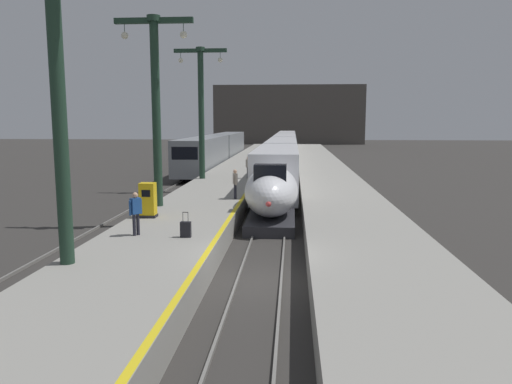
# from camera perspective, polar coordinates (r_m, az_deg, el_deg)

# --- Properties ---
(ground_plane) EXTENTS (260.00, 260.00, 0.00)m
(ground_plane) POSITION_cam_1_polar(r_m,az_deg,el_deg) (16.96, 0.38, -10.49)
(ground_plane) COLOR #33302D
(platform_left) EXTENTS (4.80, 110.00, 1.05)m
(platform_left) POSITION_cam_1_polar(r_m,az_deg,el_deg) (41.40, -2.86, 1.41)
(platform_left) COLOR gray
(platform_left) RESTS_ON ground
(platform_right) EXTENTS (4.80, 110.00, 1.05)m
(platform_right) POSITION_cam_1_polar(r_m,az_deg,el_deg) (41.18, 8.40, 1.30)
(platform_right) COLOR gray
(platform_right) RESTS_ON ground
(platform_left_safety_stripe) EXTENTS (0.20, 107.80, 0.01)m
(platform_left_safety_stripe) POSITION_cam_1_polar(r_m,az_deg,el_deg) (41.11, 0.29, 2.11)
(platform_left_safety_stripe) COLOR yellow
(platform_left_safety_stripe) RESTS_ON platform_left
(rail_main_left) EXTENTS (0.08, 110.00, 0.12)m
(rail_main_left) POSITION_cam_1_polar(r_m,az_deg,el_deg) (43.90, 1.87, 1.20)
(rail_main_left) COLOR slate
(rail_main_left) RESTS_ON ground
(rail_main_right) EXTENTS (0.08, 110.00, 0.12)m
(rail_main_right) POSITION_cam_1_polar(r_m,az_deg,el_deg) (43.86, 3.83, 1.18)
(rail_main_right) COLOR slate
(rail_main_right) RESTS_ON ground
(rail_secondary_left) EXTENTS (0.08, 110.00, 0.12)m
(rail_secondary_left) POSITION_cam_1_polar(r_m,az_deg,el_deg) (44.97, -8.50, 1.28)
(rail_secondary_left) COLOR slate
(rail_secondary_left) RESTS_ON ground
(rail_secondary_right) EXTENTS (0.08, 110.00, 0.12)m
(rail_secondary_right) POSITION_cam_1_polar(r_m,az_deg,el_deg) (44.67, -6.62, 1.27)
(rail_secondary_right) COLOR slate
(rail_secondary_right) RESTS_ON ground
(highspeed_train_main) EXTENTS (2.92, 75.20, 3.60)m
(highspeed_train_main) POSITION_cam_1_polar(r_m,az_deg,el_deg) (59.04, 3.25, 4.86)
(highspeed_train_main) COLOR silver
(highspeed_train_main) RESTS_ON ground
(regional_train_adjacent) EXTENTS (2.85, 36.60, 3.80)m
(regional_train_adjacent) POSITION_cam_1_polar(r_m,az_deg,el_deg) (59.96, -4.53, 5.05)
(regional_train_adjacent) COLOR gray
(regional_train_adjacent) RESTS_ON ground
(station_column_near) EXTENTS (4.00, 0.68, 10.25)m
(station_column_near) POSITION_cam_1_polar(r_m,az_deg,el_deg) (16.01, -22.12, 14.12)
(station_column_near) COLOR #1E3828
(station_column_near) RESTS_ON platform_left
(station_column_mid) EXTENTS (4.00, 0.68, 9.62)m
(station_column_mid) POSITION_cam_1_polar(r_m,az_deg,el_deg) (25.84, -11.62, 11.10)
(station_column_mid) COLOR #1E3828
(station_column_mid) RESTS_ON platform_left
(station_column_far) EXTENTS (4.00, 0.68, 9.89)m
(station_column_far) POSITION_cam_1_polar(r_m,az_deg,el_deg) (37.94, -6.42, 10.47)
(station_column_far) COLOR #1E3828
(station_column_far) RESTS_ON platform_left
(passenger_near_edge) EXTENTS (0.41, 0.47, 1.69)m
(passenger_near_edge) POSITION_cam_1_polar(r_m,az_deg,el_deg) (19.47, -13.86, -2.08)
(passenger_near_edge) COLOR #23232D
(passenger_near_edge) RESTS_ON platform_left
(passenger_mid_platform) EXTENTS (0.31, 0.55, 1.69)m
(passenger_mid_platform) POSITION_cam_1_polar(r_m,az_deg,el_deg) (27.88, -2.45, 1.22)
(passenger_mid_platform) COLOR #23232D
(passenger_mid_platform) RESTS_ON platform_left
(passenger_far_waiting) EXTENTS (0.41, 0.46, 1.69)m
(passenger_far_waiting) POSITION_cam_1_polar(r_m,az_deg,el_deg) (38.02, -0.91, 3.11)
(passenger_far_waiting) COLOR #23232D
(passenger_far_waiting) RESTS_ON platform_left
(rolling_suitcase) EXTENTS (0.40, 0.22, 0.98)m
(rolling_suitcase) POSITION_cam_1_polar(r_m,az_deg,el_deg) (18.92, -8.20, -4.34)
(rolling_suitcase) COLOR black
(rolling_suitcase) RESTS_ON platform_left
(ticket_machine_yellow) EXTENTS (0.76, 0.62, 1.60)m
(ticket_machine_yellow) POSITION_cam_1_polar(r_m,az_deg,el_deg) (23.07, -12.49, -1.07)
(ticket_machine_yellow) COLOR yellow
(ticket_machine_yellow) RESTS_ON platform_left
(terminus_back_wall) EXTENTS (36.00, 2.00, 14.00)m
(terminus_back_wall) POSITION_cam_1_polar(r_m,az_deg,el_deg) (118.04, 3.83, 8.99)
(terminus_back_wall) COLOR #4C4742
(terminus_back_wall) RESTS_ON ground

